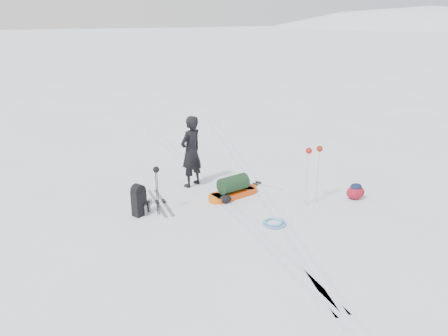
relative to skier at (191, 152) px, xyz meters
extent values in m
plane|color=white|center=(0.48, -1.21, -0.99)|extent=(200.00, 200.00, 0.00)
ellipsoid|color=white|center=(90.48, 88.79, -75.99)|extent=(256.00, 192.00, 160.00)
cube|color=silver|center=(0.36, -1.21, -0.99)|extent=(1.40, 17.97, 0.01)
cube|color=silver|center=(0.60, -1.21, -0.99)|extent=(1.40, 17.97, 0.01)
cube|color=silver|center=(1.76, 0.79, -0.99)|extent=(2.09, 13.88, 0.01)
cube|color=silver|center=(2.00, 0.79, -0.99)|extent=(2.09, 13.88, 0.01)
imported|color=black|center=(0.00, 0.00, 0.00)|extent=(0.86, 0.79, 1.98)
cube|color=#D3410C|center=(0.83, -1.09, -0.92)|extent=(1.26, 0.81, 0.15)
cylinder|color=#C6440B|center=(1.34, -0.93, -0.92)|extent=(0.54, 0.54, 0.15)
cylinder|color=#CE630C|center=(0.32, -1.25, -0.92)|extent=(0.54, 0.54, 0.15)
cylinder|color=black|center=(0.83, -1.09, -0.63)|extent=(0.87, 0.64, 0.43)
cube|color=black|center=(-1.66, -1.40, -0.68)|extent=(0.38, 0.36, 0.62)
cylinder|color=black|center=(-1.66, -1.40, -0.35)|extent=(0.37, 0.34, 0.30)
cube|color=black|center=(-1.54, -1.29, -0.77)|extent=(0.15, 0.17, 0.27)
cylinder|color=gray|center=(-1.47, -0.95, -0.92)|extent=(0.43, 0.45, 0.13)
cylinder|color=black|center=(-1.25, -1.45, -0.43)|extent=(0.02, 0.02, 1.13)
cylinder|color=black|center=(-1.22, -1.53, -0.43)|extent=(0.02, 0.02, 1.13)
torus|color=black|center=(-1.25, -1.45, -0.90)|extent=(0.10, 0.10, 0.01)
torus|color=black|center=(-1.22, -1.53, -0.90)|extent=(0.10, 0.10, 0.01)
sphere|color=black|center=(-1.23, -1.50, 0.16)|extent=(0.15, 0.15, 0.15)
cylinder|color=silver|center=(2.34, -2.20, -0.28)|extent=(0.03, 0.03, 1.42)
cylinder|color=silver|center=(2.67, -2.14, -0.28)|extent=(0.03, 0.03, 1.42)
torus|color=#B5B8BD|center=(2.34, -2.20, -0.88)|extent=(0.13, 0.13, 0.01)
torus|color=silver|center=(2.67, -2.14, -0.88)|extent=(0.13, 0.13, 0.01)
sphere|color=maroon|center=(2.34, -2.20, 0.45)|extent=(0.15, 0.15, 0.15)
sphere|color=maroon|center=(2.67, -2.14, 0.45)|extent=(0.15, 0.15, 0.15)
cube|color=gray|center=(-0.98, -0.87, -0.98)|extent=(0.20, 1.74, 0.02)
cube|color=gray|center=(-1.15, -0.88, -0.98)|extent=(0.20, 1.74, 0.02)
cube|color=black|center=(-0.98, -0.87, -0.95)|extent=(0.08, 0.18, 0.05)
cube|color=black|center=(-1.15, -0.88, -0.95)|extent=(0.08, 0.18, 0.05)
cube|color=silver|center=(1.67, -0.59, -0.98)|extent=(0.97, 1.36, 0.01)
cube|color=silver|center=(1.80, -0.50, -0.98)|extent=(0.97, 1.36, 0.01)
cube|color=black|center=(1.67, -0.59, -0.95)|extent=(0.14, 0.17, 0.04)
cube|color=black|center=(1.80, -0.50, -0.95)|extent=(0.14, 0.17, 0.04)
torus|color=#5287C7|center=(1.17, -2.88, -0.96)|extent=(0.71, 0.71, 0.06)
torus|color=#5BB9DD|center=(1.18, -2.83, -0.95)|extent=(0.56, 0.56, 0.05)
ellipsoid|color=maroon|center=(3.77, -2.26, -0.81)|extent=(0.58, 0.51, 0.35)
ellipsoid|color=black|center=(3.77, -2.26, -0.66)|extent=(0.38, 0.34, 0.17)
cylinder|color=slate|center=(-1.53, -1.48, -0.85)|extent=(0.09, 0.09, 0.27)
cylinder|color=#525559|center=(-1.42, -1.27, -0.87)|extent=(0.09, 0.09, 0.25)
cylinder|color=black|center=(-1.53, -1.48, -0.70)|extent=(0.08, 0.08, 0.03)
cylinder|color=black|center=(-1.42, -1.27, -0.72)|extent=(0.08, 0.08, 0.03)
ellipsoid|color=black|center=(0.50, -1.40, -0.89)|extent=(0.34, 0.27, 0.20)
camera|label=1|loc=(-2.82, -10.94, 3.68)|focal=35.00mm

